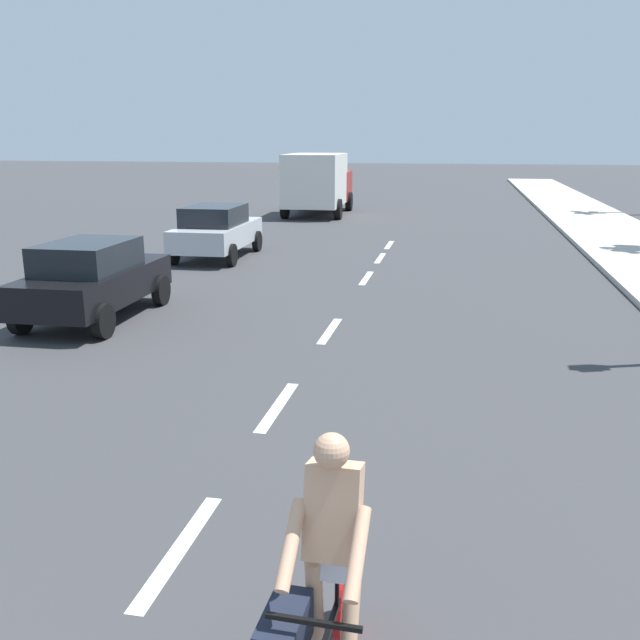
# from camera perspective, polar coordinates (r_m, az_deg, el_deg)

# --- Properties ---
(ground_plane) EXTENTS (160.00, 160.00, 0.00)m
(ground_plane) POSITION_cam_1_polar(r_m,az_deg,el_deg) (20.32, 4.72, 4.74)
(ground_plane) COLOR #38383A
(lane_stripe_1) EXTENTS (0.16, 1.80, 0.01)m
(lane_stripe_1) POSITION_cam_1_polar(r_m,az_deg,el_deg) (6.56, -11.45, -17.88)
(lane_stripe_1) COLOR white
(lane_stripe_1) RESTS_ON ground
(lane_stripe_2) EXTENTS (0.16, 1.80, 0.01)m
(lane_stripe_2) POSITION_cam_1_polar(r_m,az_deg,el_deg) (9.45, -3.49, -7.07)
(lane_stripe_2) COLOR white
(lane_stripe_2) RESTS_ON ground
(lane_stripe_3) EXTENTS (0.16, 1.80, 0.01)m
(lane_stripe_3) POSITION_cam_1_polar(r_m,az_deg,el_deg) (13.02, 0.82, -0.88)
(lane_stripe_3) COLOR white
(lane_stripe_3) RESTS_ON ground
(lane_stripe_4) EXTENTS (0.16, 1.80, 0.01)m
(lane_stripe_4) POSITION_cam_1_polar(r_m,az_deg,el_deg) (17.97, 3.82, 3.45)
(lane_stripe_4) COLOR white
(lane_stripe_4) RESTS_ON ground
(lane_stripe_5) EXTENTS (0.16, 1.80, 0.01)m
(lane_stripe_5) POSITION_cam_1_polar(r_m,az_deg,el_deg) (21.02, 4.95, 5.08)
(lane_stripe_5) COLOR white
(lane_stripe_5) RESTS_ON ground
(lane_stripe_6) EXTENTS (0.16, 1.80, 0.01)m
(lane_stripe_6) POSITION_cam_1_polar(r_m,az_deg,el_deg) (23.67, 5.69, 6.14)
(lane_stripe_6) COLOR white
(lane_stripe_6) RESTS_ON ground
(cyclist) EXTENTS (0.62, 1.71, 1.82)m
(cyclist) POSITION_cam_1_polar(r_m,az_deg,el_deg) (4.60, 0.12, -20.84)
(cyclist) COLOR black
(cyclist) RESTS_ON ground
(parked_car_black) EXTENTS (1.88, 3.91, 1.57)m
(parked_car_black) POSITION_cam_1_polar(r_m,az_deg,el_deg) (14.41, -18.11, 3.30)
(parked_car_black) COLOR black
(parked_car_black) RESTS_ON ground
(parked_car_silver) EXTENTS (1.98, 4.13, 1.57)m
(parked_car_silver) POSITION_cam_1_polar(r_m,az_deg,el_deg) (21.14, -8.49, 7.31)
(parked_car_silver) COLOR #B7BABF
(parked_car_silver) RESTS_ON ground
(delivery_truck) EXTENTS (2.84, 6.32, 2.80)m
(delivery_truck) POSITION_cam_1_polar(r_m,az_deg,el_deg) (32.90, -0.16, 11.24)
(delivery_truck) COLOR maroon
(delivery_truck) RESTS_ON ground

